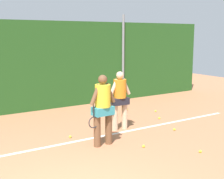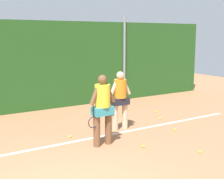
{
  "view_description": "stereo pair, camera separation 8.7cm",
  "coord_description": "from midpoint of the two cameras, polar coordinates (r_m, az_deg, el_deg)",
  "views": [
    {
      "loc": [
        -1.81,
        -4.19,
        2.66
      ],
      "look_at": [
        2.57,
        2.62,
        1.26
      ],
      "focal_mm": 51.21,
      "sensor_mm": 36.0,
      "label": 1
    },
    {
      "loc": [
        -1.74,
        -4.24,
        2.66
      ],
      "look_at": [
        2.57,
        2.62,
        1.26
      ],
      "focal_mm": 51.21,
      "sensor_mm": 36.0,
      "label": 2
    }
  ],
  "objects": [
    {
      "name": "ground_plane",
      "position": [
        6.94,
        -15.79,
        -13.14
      ],
      "size": [
        29.68,
        29.68,
        0.0
      ],
      "primitive_type": "plane",
      "color": "#B2704C"
    },
    {
      "name": "player_midcourt",
      "position": [
        8.92,
        1.11,
        -1.43
      ],
      "size": [
        0.78,
        0.36,
        1.66
      ],
      "rotation": [
        0.0,
        0.0,
        3.11
      ],
      "color": "beige",
      "rests_on": "ground_plane"
    },
    {
      "name": "court_baseline_paint",
      "position": [
        7.69,
        -17.67,
        -10.9
      ],
      "size": [
        14.1,
        0.1,
        0.01
      ],
      "primitive_type": "cube",
      "color": "white",
      "rests_on": "ground_plane"
    },
    {
      "name": "player_foreground_near",
      "position": [
        7.64,
        -2.0,
        -3.03
      ],
      "size": [
        0.8,
        0.37,
        1.73
      ],
      "rotation": [
        0.0,
        0.0,
        3.2
      ],
      "color": "brown",
      "rests_on": "ground_plane"
    },
    {
      "name": "tennis_ball_3",
      "position": [
        7.67,
        15.16,
        -10.62
      ],
      "size": [
        0.07,
        0.07,
        0.07
      ],
      "primitive_type": "sphere",
      "color": "#CCDB33",
      "rests_on": "ground_plane"
    },
    {
      "name": "tennis_ball_7",
      "position": [
        11.23,
        7.57,
        -3.83
      ],
      "size": [
        0.07,
        0.07,
        0.07
      ],
      "primitive_type": "sphere",
      "color": "#CCDB33",
      "rests_on": "ground_plane"
    },
    {
      "name": "fence_post_right",
      "position": [
        12.97,
        1.81,
        5.64
      ],
      "size": [
        0.1,
        0.1,
        3.45
      ],
      "primitive_type": "cylinder",
      "color": "gray",
      "rests_on": "ground_plane"
    },
    {
      "name": "tennis_ball_5",
      "position": [
        8.48,
        -7.76,
        -8.35
      ],
      "size": [
        0.07,
        0.07,
        0.07
      ],
      "primitive_type": "sphere",
      "color": "#CCDB33",
      "rests_on": "ground_plane"
    },
    {
      "name": "tennis_ball_1",
      "position": [
        10.32,
        8.21,
        -5.07
      ],
      "size": [
        0.07,
        0.07,
        0.07
      ],
      "primitive_type": "sphere",
      "color": "#CCDB33",
      "rests_on": "ground_plane"
    },
    {
      "name": "tennis_ball_2",
      "position": [
        9.19,
        10.8,
        -7.0
      ],
      "size": [
        0.07,
        0.07,
        0.07
      ],
      "primitive_type": "sphere",
      "color": "#CCDB33",
      "rests_on": "ground_plane"
    },
    {
      "name": "tennis_ball_10",
      "position": [
        11.39,
        2.49,
        -3.56
      ],
      "size": [
        0.07,
        0.07,
        0.07
      ],
      "primitive_type": "sphere",
      "color": "#CCDB33",
      "rests_on": "ground_plane"
    },
    {
      "name": "tennis_ball_0",
      "position": [
        7.77,
        5.33,
        -10.03
      ],
      "size": [
        0.07,
        0.07,
        0.07
      ],
      "primitive_type": "sphere",
      "color": "#CCDB33",
      "rests_on": "ground_plane"
    }
  ]
}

